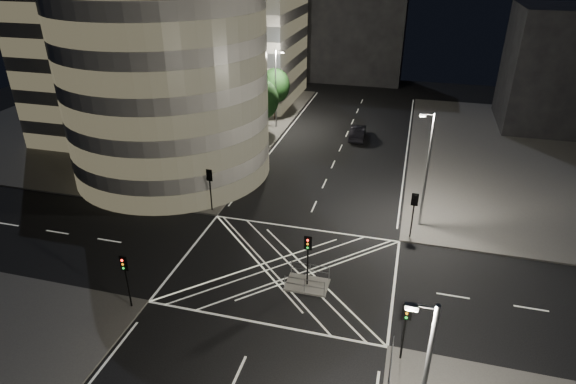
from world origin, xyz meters
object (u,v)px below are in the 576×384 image
(traffic_signal_nr, at_px, (406,321))
(traffic_signal_nl, at_px, (125,272))
(traffic_signal_fl, at_px, (210,182))
(sedan, at_px, (358,132))
(central_island, at_px, (307,285))
(street_lamp_left_near, at_px, (223,134))
(street_lamp_left_far, at_px, (276,86))
(traffic_signal_fr, at_px, (414,207))
(traffic_signal_island, at_px, (308,251))
(street_lamp_right_far, at_px, (427,167))

(traffic_signal_nr, bearing_deg, traffic_signal_nl, 180.00)
(traffic_signal_fl, xyz_separation_m, sedan, (10.30, 21.90, -2.07))
(central_island, relative_size, street_lamp_left_near, 0.30)
(central_island, distance_m, traffic_signal_nl, 12.36)
(central_island, height_order, traffic_signal_fl, traffic_signal_fl)
(central_island, bearing_deg, sedan, 90.95)
(traffic_signal_fl, distance_m, sedan, 24.29)
(sedan, bearing_deg, street_lamp_left_near, 54.62)
(traffic_signal_fl, bearing_deg, street_lamp_left_far, 91.57)
(traffic_signal_nl, relative_size, sedan, 0.78)
(traffic_signal_fr, relative_size, traffic_signal_island, 1.00)
(sedan, bearing_deg, street_lamp_right_far, 109.77)
(central_island, distance_m, sedan, 30.22)
(street_lamp_left_near, distance_m, sedan, 20.51)
(street_lamp_left_far, bearing_deg, traffic_signal_fl, -88.43)
(street_lamp_left_far, distance_m, sedan, 11.97)
(traffic_signal_nr, distance_m, sedan, 36.31)
(traffic_signal_nl, bearing_deg, central_island, 26.14)
(traffic_signal_fr, bearing_deg, sedan, 108.43)
(traffic_signal_fr, height_order, street_lamp_right_far, street_lamp_right_far)
(traffic_signal_nl, bearing_deg, traffic_signal_island, 26.14)
(traffic_signal_nl, xyz_separation_m, street_lamp_right_far, (18.24, 15.80, 2.63))
(traffic_signal_fl, distance_m, traffic_signal_island, 13.62)
(street_lamp_left_far, bearing_deg, central_island, -70.05)
(street_lamp_left_near, bearing_deg, street_lamp_right_far, -9.03)
(traffic_signal_nl, relative_size, street_lamp_left_near, 0.40)
(central_island, height_order, traffic_signal_nr, traffic_signal_nr)
(street_lamp_left_near, xyz_separation_m, street_lamp_right_far, (18.87, -3.00, 0.00))
(traffic_signal_island, height_order, street_lamp_left_near, street_lamp_left_near)
(traffic_signal_nl, bearing_deg, street_lamp_left_near, 91.94)
(traffic_signal_fl, height_order, traffic_signal_nr, same)
(traffic_signal_nl, distance_m, street_lamp_left_near, 18.99)
(traffic_signal_fr, bearing_deg, central_island, -129.33)
(traffic_signal_fl, bearing_deg, central_island, -37.54)
(traffic_signal_fl, distance_m, traffic_signal_nl, 13.60)
(street_lamp_right_far, bearing_deg, traffic_signal_nl, -139.09)
(traffic_signal_nl, xyz_separation_m, traffic_signal_fr, (17.60, 13.60, 0.00))
(central_island, height_order, sedan, sedan)
(central_island, xyz_separation_m, sedan, (-0.50, 30.20, 0.77))
(traffic_signal_island, xyz_separation_m, street_lamp_left_far, (-11.44, 31.50, 2.63))
(street_lamp_left_near, bearing_deg, street_lamp_left_far, 90.00)
(traffic_signal_fl, relative_size, street_lamp_left_near, 0.40)
(street_lamp_left_near, bearing_deg, traffic_signal_nl, -88.06)
(traffic_signal_nr, relative_size, traffic_signal_island, 1.00)
(traffic_signal_nr, distance_m, street_lamp_left_near, 26.32)
(street_lamp_left_far, relative_size, sedan, 1.95)
(traffic_signal_fr, distance_m, street_lamp_left_near, 19.14)
(traffic_signal_island, distance_m, street_lamp_right_far, 13.13)
(traffic_signal_nr, bearing_deg, traffic_signal_fr, 90.00)
(traffic_signal_fr, xyz_separation_m, traffic_signal_island, (-6.80, -8.30, 0.00))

